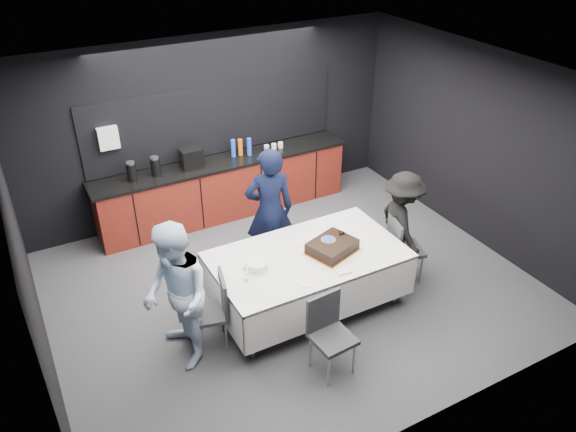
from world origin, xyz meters
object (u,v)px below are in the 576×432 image
object	(u,v)px
person_left	(176,297)
person_right	(401,224)
chair_left	(214,306)
person_center	(270,211)
cake_assembly	(332,246)
chair_near	(329,328)
champagne_flute	(246,269)
party_table	(308,263)
plate_stack	(257,266)
chair_right	(401,245)

from	to	relation	value
person_left	person_right	world-z (taller)	person_left
chair_left	person_center	size ratio (longest dim) A/B	0.52
cake_assembly	person_left	bearing A→B (deg)	-178.94
chair_left	chair_near	distance (m)	1.32
chair_near	person_right	world-z (taller)	person_right
champagne_flute	chair_left	xyz separation A→B (m)	(-0.39, 0.03, -0.40)
person_center	person_left	world-z (taller)	person_center
champagne_flute	person_left	world-z (taller)	person_left
party_table	cake_assembly	bearing A→B (deg)	-17.65
chair_near	person_center	size ratio (longest dim) A/B	0.52
person_right	cake_assembly	bearing A→B (deg)	111.03
plate_stack	person_center	world-z (taller)	person_center
chair_left	chair_right	xyz separation A→B (m)	(2.62, -0.02, 0.00)
cake_assembly	champagne_flute	world-z (taller)	champagne_flute
person_center	person_right	bearing A→B (deg)	162.50
party_table	person_left	distance (m)	1.70
champagne_flute	chair_near	xyz separation A→B (m)	(0.55, -0.89, -0.40)
cake_assembly	person_left	world-z (taller)	person_left
party_table	cake_assembly	distance (m)	0.37
cake_assembly	person_center	size ratio (longest dim) A/B	0.39
person_left	person_right	distance (m)	3.15
cake_assembly	chair_left	size ratio (longest dim) A/B	0.75
plate_stack	person_left	world-z (taller)	person_left
cake_assembly	chair_right	xyz separation A→B (m)	(1.07, -0.01, -0.32)
chair_left	plate_stack	bearing A→B (deg)	9.43
chair_right	plate_stack	bearing A→B (deg)	176.62
chair_left	person_center	world-z (taller)	person_center
person_left	champagne_flute	bearing A→B (deg)	89.79
chair_near	person_left	bearing A→B (deg)	147.18
cake_assembly	plate_stack	size ratio (longest dim) A/B	2.87
champagne_flute	chair_near	bearing A→B (deg)	-58.22
cake_assembly	plate_stack	bearing A→B (deg)	173.71
person_center	chair_right	bearing A→B (deg)	156.45
champagne_flute	party_table	bearing A→B (deg)	7.83
chair_left	chair_right	bearing A→B (deg)	-0.45
cake_assembly	plate_stack	world-z (taller)	cake_assembly
cake_assembly	champagne_flute	distance (m)	1.16
chair_right	person_left	size ratio (longest dim) A/B	0.53
plate_stack	chair_near	distance (m)	1.12
plate_stack	person_right	distance (m)	2.13
person_center	person_left	bearing A→B (deg)	47.62
chair_right	champagne_flute	bearing A→B (deg)	-179.65
party_table	champagne_flute	world-z (taller)	champagne_flute
champagne_flute	plate_stack	bearing A→B (deg)	33.08
chair_right	cake_assembly	bearing A→B (deg)	179.21
champagne_flute	person_right	world-z (taller)	person_right
party_table	cake_assembly	world-z (taller)	cake_assembly
party_table	chair_left	bearing A→B (deg)	-176.13
cake_assembly	plate_stack	distance (m)	0.96
party_table	chair_right	bearing A→B (deg)	-4.45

